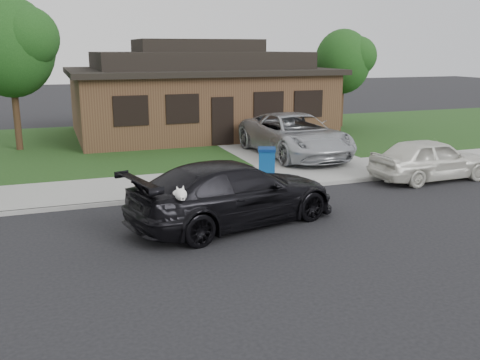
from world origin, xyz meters
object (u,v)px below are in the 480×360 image
object	(u,v)px
recycling_bin	(267,162)
minivan	(295,135)
sedan	(234,193)
white_compact	(430,159)

from	to	relation	value
recycling_bin	minivan	bearing A→B (deg)	71.69
minivan	recycling_bin	distance (m)	3.78
sedan	white_compact	size ratio (longest dim) A/B	1.41
minivan	recycling_bin	xyz separation A→B (m)	(-2.41, -2.89, -0.37)
minivan	white_compact	world-z (taller)	minivan
sedan	recycling_bin	size ratio (longest dim) A/B	6.08
minivan	white_compact	distance (m)	5.53
minivan	recycling_bin	world-z (taller)	minivan
white_compact	recycling_bin	world-z (taller)	white_compact
white_compact	recycling_bin	size ratio (longest dim) A/B	4.32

